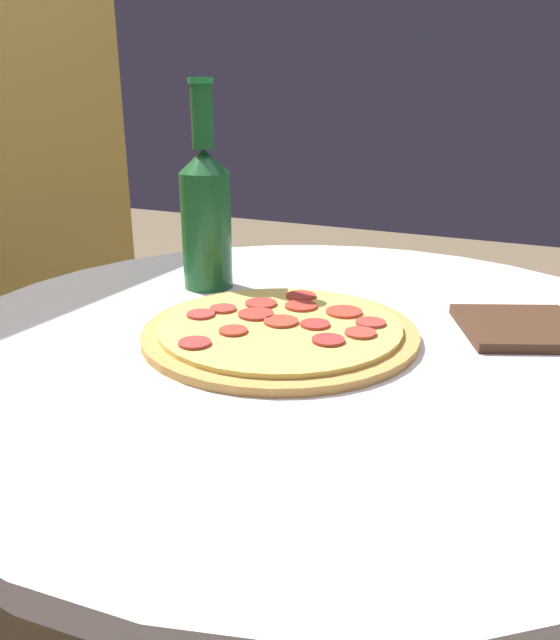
% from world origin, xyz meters
% --- Properties ---
extents(table, '(0.91, 0.91, 0.72)m').
position_xyz_m(table, '(0.00, 0.00, 0.56)').
color(table, white).
rests_on(table, ground_plane).
extents(pizza, '(0.32, 0.32, 0.02)m').
position_xyz_m(pizza, '(-0.03, 0.03, 0.73)').
color(pizza, '#C68E47').
rests_on(pizza, table).
extents(beer_bottle, '(0.07, 0.07, 0.29)m').
position_xyz_m(beer_bottle, '(0.10, 0.21, 0.83)').
color(beer_bottle, '#195628').
rests_on(beer_bottle, table).
extents(pizza_paddle, '(0.19, 0.30, 0.02)m').
position_xyz_m(pizza_paddle, '(0.12, -0.25, 0.73)').
color(pizza_paddle, '#422819').
rests_on(pizza_paddle, table).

